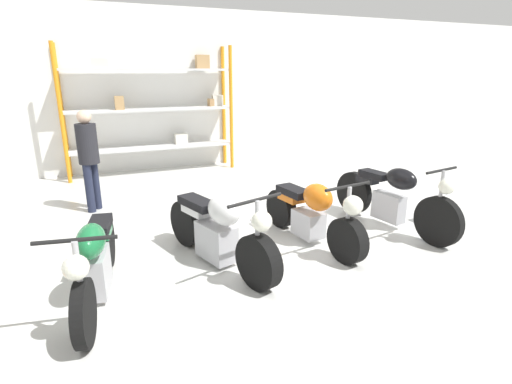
{
  "coord_description": "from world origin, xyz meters",
  "views": [
    {
      "loc": [
        -1.94,
        -4.24,
        2.23
      ],
      "look_at": [
        0.0,
        0.4,
        0.7
      ],
      "focal_mm": 28.0,
      "sensor_mm": 36.0,
      "label": 1
    }
  ],
  "objects_px": {
    "shelving_rack": "(154,106)",
    "motorcycle_green": "(96,260)",
    "motorcycle_orange": "(312,213)",
    "person_browsing": "(88,153)",
    "motorcycle_black": "(393,198)",
    "motorcycle_white": "(218,231)",
    "toolbox": "(438,214)"
  },
  "relations": [
    {
      "from": "motorcycle_white",
      "to": "motorcycle_orange",
      "type": "bearing_deg",
      "value": 77.26
    },
    {
      "from": "motorcycle_black",
      "to": "shelving_rack",
      "type": "bearing_deg",
      "value": -161.02
    },
    {
      "from": "motorcycle_orange",
      "to": "motorcycle_black",
      "type": "relative_size",
      "value": 0.89
    },
    {
      "from": "shelving_rack",
      "to": "toolbox",
      "type": "distance_m",
      "value": 6.15
    },
    {
      "from": "motorcycle_orange",
      "to": "person_browsing",
      "type": "height_order",
      "value": "person_browsing"
    },
    {
      "from": "motorcycle_black",
      "to": "toolbox",
      "type": "height_order",
      "value": "motorcycle_black"
    },
    {
      "from": "motorcycle_orange",
      "to": "person_browsing",
      "type": "distance_m",
      "value": 3.73
    },
    {
      "from": "shelving_rack",
      "to": "motorcycle_orange",
      "type": "xyz_separation_m",
      "value": [
        1.21,
        -4.87,
        -1.06
      ]
    },
    {
      "from": "motorcycle_green",
      "to": "motorcycle_white",
      "type": "relative_size",
      "value": 1.01
    },
    {
      "from": "shelving_rack",
      "to": "motorcycle_green",
      "type": "distance_m",
      "value": 5.55
    },
    {
      "from": "motorcycle_green",
      "to": "shelving_rack",
      "type": "bearing_deg",
      "value": 174.26
    },
    {
      "from": "motorcycle_black",
      "to": "person_browsing",
      "type": "xyz_separation_m",
      "value": [
        -4.03,
        2.53,
        0.5
      ]
    },
    {
      "from": "shelving_rack",
      "to": "person_browsing",
      "type": "bearing_deg",
      "value": -121.94
    },
    {
      "from": "motorcycle_orange",
      "to": "toolbox",
      "type": "height_order",
      "value": "motorcycle_orange"
    },
    {
      "from": "motorcycle_white",
      "to": "motorcycle_black",
      "type": "distance_m",
      "value": 2.7
    },
    {
      "from": "motorcycle_black",
      "to": "person_browsing",
      "type": "height_order",
      "value": "person_browsing"
    },
    {
      "from": "motorcycle_green",
      "to": "person_browsing",
      "type": "xyz_separation_m",
      "value": [
        0.03,
        2.93,
        0.54
      ]
    },
    {
      "from": "shelving_rack",
      "to": "motorcycle_orange",
      "type": "relative_size",
      "value": 1.87
    },
    {
      "from": "motorcycle_orange",
      "to": "motorcycle_white",
      "type": "bearing_deg",
      "value": -94.36
    },
    {
      "from": "motorcycle_green",
      "to": "toolbox",
      "type": "distance_m",
      "value": 4.89
    },
    {
      "from": "motorcycle_white",
      "to": "toolbox",
      "type": "height_order",
      "value": "motorcycle_white"
    },
    {
      "from": "motorcycle_orange",
      "to": "motorcycle_green",
      "type": "bearing_deg",
      "value": -90.85
    },
    {
      "from": "shelving_rack",
      "to": "person_browsing",
      "type": "relative_size",
      "value": 2.21
    },
    {
      "from": "person_browsing",
      "to": "toolbox",
      "type": "distance_m",
      "value": 5.57
    },
    {
      "from": "shelving_rack",
      "to": "person_browsing",
      "type": "distance_m",
      "value": 2.78
    },
    {
      "from": "motorcycle_green",
      "to": "motorcycle_black",
      "type": "distance_m",
      "value": 4.08
    },
    {
      "from": "motorcycle_black",
      "to": "motorcycle_white",
      "type": "bearing_deg",
      "value": -96.41
    },
    {
      "from": "motorcycle_orange",
      "to": "motorcycle_black",
      "type": "xyz_separation_m",
      "value": [
        1.37,
        0.02,
        0.04
      ]
    },
    {
      "from": "motorcycle_orange",
      "to": "motorcycle_black",
      "type": "distance_m",
      "value": 1.37
    },
    {
      "from": "shelving_rack",
      "to": "person_browsing",
      "type": "xyz_separation_m",
      "value": [
        -1.45,
        -2.32,
        -0.51
      ]
    },
    {
      "from": "motorcycle_green",
      "to": "person_browsing",
      "type": "relative_size",
      "value": 1.25
    },
    {
      "from": "toolbox",
      "to": "motorcycle_black",
      "type": "bearing_deg",
      "value": 172.71
    }
  ]
}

